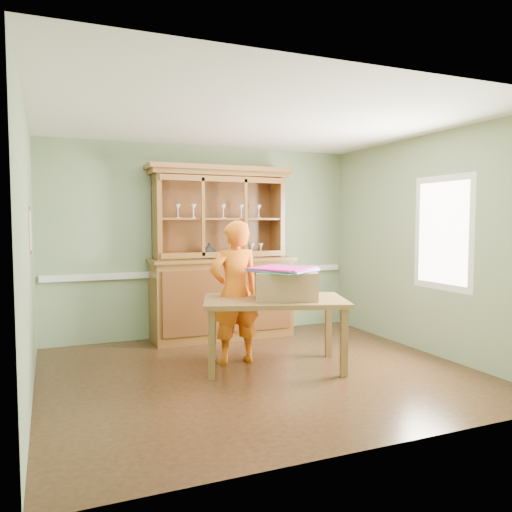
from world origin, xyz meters
name	(u,v)px	position (x,y,z in m)	size (l,w,h in m)	color
floor	(259,372)	(0.00, 0.00, 0.00)	(4.50, 4.50, 0.00)	#4A2F17
ceiling	(259,120)	(0.00, 0.00, 2.70)	(4.50, 4.50, 0.00)	white
wall_back	(205,241)	(0.00, 2.00, 1.35)	(4.50, 4.50, 0.00)	gray
wall_left	(28,253)	(-2.25, 0.00, 1.35)	(4.00, 4.00, 0.00)	gray
wall_right	(426,244)	(2.25, 0.00, 1.35)	(4.00, 4.00, 0.00)	gray
wall_front	(371,263)	(0.00, -2.00, 1.35)	(4.50, 4.50, 0.00)	gray
chair_rail	(206,273)	(0.00, 1.98, 0.90)	(4.41, 0.05, 0.08)	white
framed_map	(31,231)	(-2.23, 0.30, 1.55)	(0.03, 0.60, 0.46)	#372416
window_panel	(442,233)	(2.23, -0.30, 1.50)	(0.03, 0.96, 1.36)	white
china_hutch	(221,278)	(0.16, 1.73, 0.84)	(2.04, 0.67, 2.40)	brown
dining_table	(275,307)	(0.23, 0.11, 0.69)	(1.77, 1.38, 0.78)	brown
cardboard_box	(285,285)	(0.33, 0.03, 0.93)	(0.66, 0.53, 0.31)	#A67D55
kite_stack	(285,269)	(0.32, 0.03, 1.11)	(0.82, 0.82, 0.04)	#39C457
person	(235,292)	(-0.11, 0.46, 0.82)	(0.60, 0.39, 1.64)	orange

